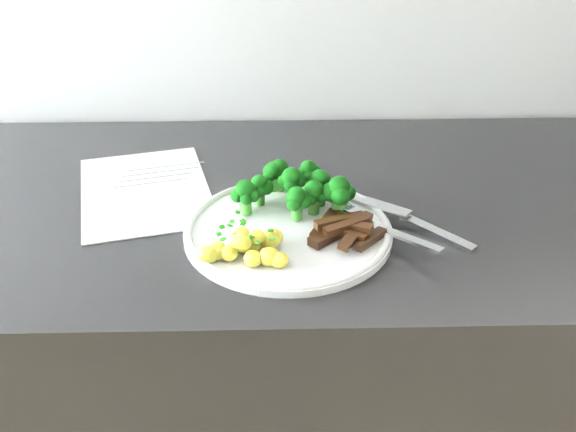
{
  "coord_description": "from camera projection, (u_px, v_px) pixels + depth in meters",
  "views": [
    {
      "loc": [
        0.02,
        0.81,
        1.41
      ],
      "look_at": [
        0.04,
        1.56,
        0.96
      ],
      "focal_mm": 39.62,
      "sensor_mm": 36.0,
      "label": 1
    }
  ],
  "objects": [
    {
      "name": "plate",
      "position": [
        288.0,
        229.0,
        0.89
      ],
      "size": [
        0.29,
        0.29,
        0.02
      ],
      "color": "white",
      "rests_on": "counter"
    },
    {
      "name": "potatoes",
      "position": [
        247.0,
        246.0,
        0.82
      ],
      "size": [
        0.12,
        0.09,
        0.04
      ],
      "color": "#DACF46",
      "rests_on": "plate"
    },
    {
      "name": "beef_strips",
      "position": [
        344.0,
        229.0,
        0.86
      ],
      "size": [
        0.11,
        0.12,
        0.03
      ],
      "color": "black",
      "rests_on": "plate"
    },
    {
      "name": "counter",
      "position": [
        246.0,
        412.0,
        1.22
      ],
      "size": [
        2.49,
        0.62,
        0.93
      ],
      "color": "black",
      "rests_on": "ground"
    },
    {
      "name": "broccoli",
      "position": [
        296.0,
        186.0,
        0.92
      ],
      "size": [
        0.18,
        0.13,
        0.06
      ],
      "color": "#306F21",
      "rests_on": "plate"
    },
    {
      "name": "recipe_paper",
      "position": [
        145.0,
        190.0,
        1.0
      ],
      "size": [
        0.26,
        0.32,
        0.0
      ],
      "color": "silver",
      "rests_on": "counter"
    },
    {
      "name": "knife",
      "position": [
        417.0,
        224.0,
        0.9
      ],
      "size": [
        0.19,
        0.18,
        0.03
      ],
      "color": "silver",
      "rests_on": "plate"
    },
    {
      "name": "fork",
      "position": [
        384.0,
        227.0,
        0.87
      ],
      "size": [
        0.15,
        0.16,
        0.02
      ],
      "color": "silver",
      "rests_on": "plate"
    }
  ]
}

